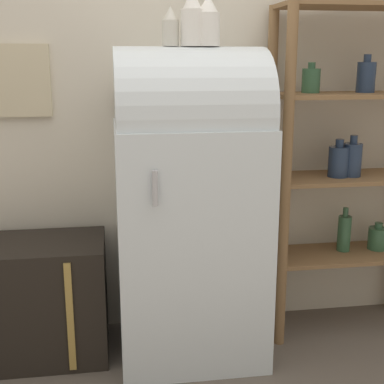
{
  "coord_description": "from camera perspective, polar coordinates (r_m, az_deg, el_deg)",
  "views": [
    {
      "loc": [
        -0.34,
        -2.08,
        1.38
      ],
      "look_at": [
        0.01,
        0.25,
        0.79
      ],
      "focal_mm": 50.0,
      "sensor_mm": 36.0,
      "label": 1
    }
  ],
  "objects": [
    {
      "name": "ground_plane",
      "position": [
        2.52,
        0.65,
        -19.05
      ],
      "size": [
        12.0,
        12.0,
        0.0
      ],
      "primitive_type": "plane",
      "color": "#60564C"
    },
    {
      "name": "wall_back",
      "position": [
        2.68,
        -1.39,
        13.49
      ],
      "size": [
        7.0,
        0.09,
        2.7
      ],
      "color": "beige",
      "rests_on": "ground_plane"
    },
    {
      "name": "refrigerator",
      "position": [
        2.45,
        -0.26,
        -1.01
      ],
      "size": [
        0.66,
        0.62,
        1.43
      ],
      "color": "silver",
      "rests_on": "ground_plane"
    },
    {
      "name": "suitcase_trunk",
      "position": [
        2.66,
        -16.69,
        -10.94
      ],
      "size": [
        0.69,
        0.42,
        0.56
      ],
      "color": "black",
      "rests_on": "ground_plane"
    },
    {
      "name": "shelf_unit",
      "position": [
        2.75,
        16.48,
        3.72
      ],
      "size": [
        0.79,
        0.33,
        1.62
      ],
      "color": "olive",
      "rests_on": "ground_plane"
    },
    {
      "name": "vase_left",
      "position": [
        2.36,
        -2.32,
        17.11
      ],
      "size": [
        0.07,
        0.07,
        0.16
      ],
      "color": "beige",
      "rests_on": "refrigerator"
    },
    {
      "name": "vase_center",
      "position": [
        2.36,
        0.01,
        17.89
      ],
      "size": [
        0.1,
        0.1,
        0.23
      ],
      "color": "white",
      "rests_on": "refrigerator"
    },
    {
      "name": "vase_right",
      "position": [
        2.37,
        1.72,
        17.64
      ],
      "size": [
        0.1,
        0.1,
        0.21
      ],
      "color": "white",
      "rests_on": "refrigerator"
    }
  ]
}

